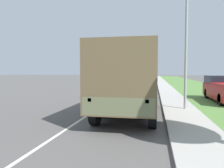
{
  "coord_description": "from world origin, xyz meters",
  "views": [
    {
      "loc": [
        3.13,
        0.47,
        2.1
      ],
      "look_at": [
        0.79,
        12.47,
        1.4
      ],
      "focal_mm": 35.0,
      "sensor_mm": 36.0,
      "label": 1
    }
  ],
  "objects": [
    {
      "name": "sidewalk_right",
      "position": [
        4.5,
        40.0,
        0.06
      ],
      "size": [
        1.8,
        120.0,
        0.12
      ],
      "color": "#ADAAA3",
      "rests_on": "ground"
    },
    {
      "name": "car_third_ahead",
      "position": [
        -1.7,
        48.22,
        0.7
      ],
      "size": [
        1.89,
        4.53,
        1.57
      ],
      "color": "navy",
      "rests_on": "ground"
    },
    {
      "name": "car_fourth_ahead",
      "position": [
        -1.93,
        58.48,
        0.72
      ],
      "size": [
        1.92,
        3.94,
        1.61
      ],
      "color": "silver",
      "rests_on": "ground"
    },
    {
      "name": "grass_strip_right",
      "position": [
        8.9,
        40.0,
        0.01
      ],
      "size": [
        7.0,
        120.0,
        0.02
      ],
      "color": "#56843D",
      "rests_on": "ground"
    },
    {
      "name": "lane_centre_stripe",
      "position": [
        0.0,
        40.0,
        0.0
      ],
      "size": [
        0.12,
        120.0,
        0.0
      ],
      "color": "silver",
      "rests_on": "ground"
    },
    {
      "name": "ground_plane",
      "position": [
        0.0,
        40.0,
        0.0
      ],
      "size": [
        180.0,
        180.0,
        0.0
      ],
      "primitive_type": "plane",
      "color": "#565451"
    },
    {
      "name": "lamp_post",
      "position": [
        4.55,
        12.55,
        4.54
      ],
      "size": [
        1.69,
        0.24,
        7.48
      ],
      "color": "gray",
      "rests_on": "sidewalk_right"
    },
    {
      "name": "car_nearest_ahead",
      "position": [
        1.42,
        22.35,
        0.64
      ],
      "size": [
        1.81,
        4.71,
        1.4
      ],
      "color": "black",
      "rests_on": "ground"
    },
    {
      "name": "military_truck",
      "position": [
        1.98,
        10.75,
        1.76
      ],
      "size": [
        2.49,
        7.39,
        3.2
      ],
      "color": "#606647",
      "rests_on": "ground"
    },
    {
      "name": "car_second_ahead",
      "position": [
        -1.6,
        38.03,
        0.63
      ],
      "size": [
        1.89,
        4.58,
        1.36
      ],
      "color": "maroon",
      "rests_on": "ground"
    }
  ]
}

